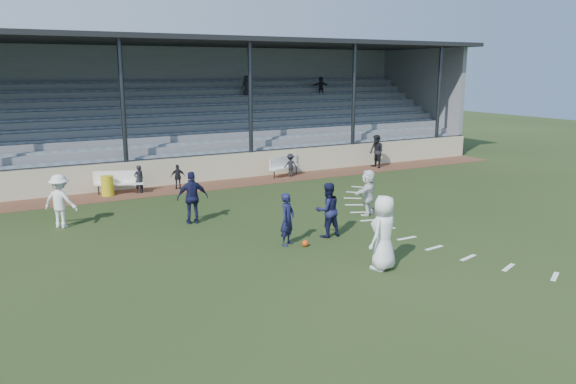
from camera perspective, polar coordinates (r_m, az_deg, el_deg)
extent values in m
plane|color=#243515|center=(16.26, 4.28, -6.15)|extent=(90.00, 90.00, 0.00)
cube|color=brown|center=(25.40, -8.75, 0.57)|extent=(34.00, 2.00, 0.02)
cube|color=beige|center=(26.26, -9.59, 2.24)|extent=(34.00, 0.18, 1.20)
cube|color=white|center=(24.52, -16.77, 0.80)|extent=(2.01, 1.07, 0.06)
cube|color=white|center=(24.69, -16.92, 1.46)|extent=(1.90, 0.75, 0.54)
cylinder|color=#2E3036|center=(24.71, -18.69, 0.21)|extent=(0.06, 0.06, 0.40)
cylinder|color=#2E3036|center=(24.46, -14.77, 0.34)|extent=(0.06, 0.06, 0.40)
cube|color=white|center=(27.38, -0.25, 2.51)|extent=(2.01, 1.10, 0.06)
cube|color=white|center=(27.53, -0.47, 3.09)|extent=(1.88, 0.78, 0.54)
cylinder|color=#2E3036|center=(26.79, -1.42, 1.78)|extent=(0.06, 0.06, 0.40)
cylinder|color=#2E3036|center=(28.07, 0.87, 2.28)|extent=(0.06, 0.06, 0.40)
cylinder|color=gold|center=(24.35, -17.87, 0.61)|extent=(0.52, 0.52, 0.82)
sphere|color=#DC450C|center=(16.72, 1.76, -5.23)|extent=(0.20, 0.20, 0.20)
imported|color=white|center=(14.85, 9.69, -4.10)|extent=(1.14, 0.96, 1.98)
imported|color=#16183E|center=(16.68, -0.05, -2.79)|extent=(0.69, 0.64, 1.59)
imported|color=#16183E|center=(17.54, 4.03, -1.83)|extent=(0.84, 0.65, 1.72)
imported|color=white|center=(19.98, -22.14, -0.87)|extent=(1.31, 1.25, 1.78)
imported|color=#16183E|center=(19.26, -9.68, -0.57)|extent=(1.11, 0.61, 1.79)
imported|color=white|center=(20.36, 8.13, -0.02)|extent=(1.55, 1.23, 1.65)
imported|color=black|center=(30.05, 8.98, 4.10)|extent=(0.68, 0.87, 1.74)
imported|color=black|center=(24.47, -14.91, 1.27)|extent=(0.49, 0.38, 1.18)
imported|color=black|center=(24.90, -11.11, 1.53)|extent=(0.68, 0.40, 1.08)
imported|color=black|center=(27.28, 0.23, 2.75)|extent=(0.76, 0.48, 1.12)
cube|color=gray|center=(26.77, -9.98, 2.42)|extent=(34.00, 0.80, 1.20)
cube|color=gray|center=(26.76, -10.10, 3.82)|extent=(33.00, 0.28, 0.10)
cube|color=gray|center=(27.48, -10.54, 3.08)|extent=(34.00, 0.80, 1.60)
cube|color=gray|center=(27.46, -10.68, 4.86)|extent=(33.00, 0.28, 0.10)
cube|color=gray|center=(28.21, -11.08, 3.70)|extent=(34.00, 0.80, 2.00)
cube|color=gray|center=(28.16, -11.23, 5.84)|extent=(33.00, 0.28, 0.10)
cube|color=gray|center=(28.93, -11.58, 4.30)|extent=(34.00, 0.80, 2.40)
cube|color=gray|center=(28.88, -11.75, 6.77)|extent=(33.00, 0.28, 0.10)
cube|color=gray|center=(29.66, -12.07, 4.86)|extent=(34.00, 0.80, 2.80)
cube|color=gray|center=(29.61, -12.25, 7.66)|extent=(33.00, 0.28, 0.10)
cube|color=gray|center=(30.40, -12.53, 5.40)|extent=(34.00, 0.80, 3.20)
cube|color=gray|center=(30.35, -12.73, 8.51)|extent=(33.00, 0.28, 0.10)
cube|color=gray|center=(31.14, -12.97, 5.91)|extent=(34.00, 0.80, 3.60)
cube|color=gray|center=(31.09, -13.19, 9.31)|extent=(33.00, 0.28, 0.10)
cube|color=gray|center=(31.89, -13.39, 6.40)|extent=(34.00, 0.80, 4.00)
cube|color=gray|center=(31.85, -13.63, 10.08)|extent=(33.00, 0.28, 0.10)
cube|color=gray|center=(32.64, -13.79, 6.86)|extent=(34.00, 0.80, 4.40)
cube|color=gray|center=(32.61, -14.05, 10.81)|extent=(33.00, 0.28, 0.10)
cube|color=gray|center=(33.14, -14.16, 8.66)|extent=(34.00, 0.40, 6.40)
cube|color=gray|center=(38.09, 13.03, 9.16)|extent=(0.30, 7.80, 6.40)
cube|color=black|center=(29.36, -12.47, 14.75)|extent=(34.60, 9.00, 0.22)
cylinder|color=#2E3036|center=(25.20, -16.38, 7.57)|extent=(0.20, 0.20, 6.50)
cylinder|color=#2E3036|center=(27.15, -3.82, 8.35)|extent=(0.20, 0.20, 6.50)
cylinder|color=#2E3036|center=(30.18, 6.67, 8.71)|extent=(0.20, 0.20, 6.50)
cylinder|color=#2E3036|center=(34.01, 15.04, 8.78)|extent=(0.20, 0.20, 6.50)
cylinder|color=#2E3036|center=(26.15, -9.64, 3.64)|extent=(34.00, 0.05, 0.05)
imported|color=black|center=(32.84, -4.23, 10.70)|extent=(0.59, 0.40, 1.18)
imported|color=black|center=(35.24, 3.36, 10.74)|extent=(1.02, 0.38, 1.08)
cube|color=white|center=(25.20, 7.25, 0.51)|extent=(0.54, 0.61, 0.01)
cube|color=white|center=(24.11, 6.76, -0.02)|extent=(0.59, 0.56, 0.01)
cube|color=white|center=(23.00, 6.57, -0.63)|extent=(0.64, 0.51, 0.01)
cube|color=white|center=(21.89, 6.73, -1.30)|extent=(0.67, 0.44, 0.01)
cube|color=white|center=(20.80, 7.30, -2.04)|extent=(0.70, 0.37, 0.01)
cube|color=white|center=(19.76, 8.33, -2.85)|extent=(0.71, 0.29, 0.01)
cube|color=white|center=(18.79, 9.88, -3.71)|extent=(0.71, 0.21, 0.01)
cube|color=white|center=(17.91, 11.97, -4.61)|extent=(0.70, 0.12, 0.01)
cube|color=white|center=(17.16, 14.63, -5.51)|extent=(0.71, 0.21, 0.01)
cube|color=white|center=(16.56, 17.83, -6.36)|extent=(0.71, 0.29, 0.01)
cube|color=white|center=(16.14, 21.50, -7.13)|extent=(0.70, 0.37, 0.01)
cube|color=white|center=(15.93, 25.48, -7.75)|extent=(0.67, 0.44, 0.01)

